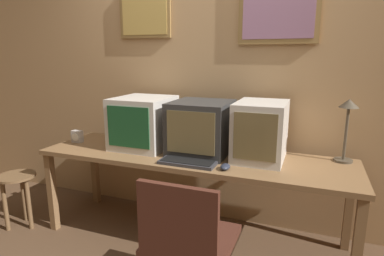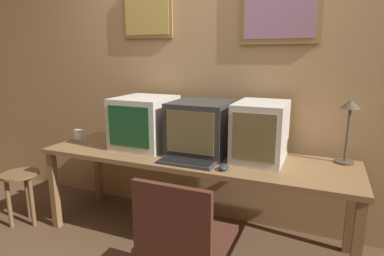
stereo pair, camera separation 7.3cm
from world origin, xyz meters
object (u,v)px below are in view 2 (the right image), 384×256
at_px(monitor_right, 260,131).
at_px(desk_clock, 80,136).
at_px(monitor_center, 201,127).
at_px(monitor_left, 145,122).
at_px(desk_lamp, 349,118).
at_px(keyboard_main, 187,162).
at_px(side_stool, 21,187).
at_px(mouse_near_keyboard, 224,167).
at_px(office_chair, 184,256).

bearing_deg(monitor_right, desk_clock, -175.96).
xyz_separation_m(monitor_center, desk_clock, (-1.11, -0.11, -0.15)).
distance_m(monitor_left, desk_lamp, 1.54).
relative_size(keyboard_main, side_stool, 0.85).
distance_m(keyboard_main, mouse_near_keyboard, 0.28).
bearing_deg(mouse_near_keyboard, desk_lamp, 32.16).
bearing_deg(mouse_near_keyboard, monitor_right, 61.31).
bearing_deg(monitor_right, side_stool, -167.10).
bearing_deg(desk_clock, desk_lamp, 7.02).
xyz_separation_m(monitor_left, monitor_center, (0.50, 0.01, -0.01)).
bearing_deg(desk_clock, mouse_near_keyboard, -8.42).
bearing_deg(keyboard_main, monitor_left, 150.73).
distance_m(mouse_near_keyboard, side_stool, 1.83).
height_order(monitor_left, mouse_near_keyboard, monitor_left).
distance_m(desk_clock, side_stool, 0.66).
bearing_deg(desk_clock, side_stool, -138.74).
xyz_separation_m(monitor_center, desk_lamp, (1.03, 0.16, 0.13)).
height_order(monitor_center, desk_clock, monitor_center).
relative_size(keyboard_main, mouse_near_keyboard, 3.98).
xyz_separation_m(mouse_near_keyboard, desk_lamp, (0.75, 0.47, 0.31)).
relative_size(keyboard_main, office_chair, 0.47).
xyz_separation_m(keyboard_main, mouse_near_keyboard, (0.28, -0.02, 0.01)).
bearing_deg(side_stool, monitor_left, 23.21).
bearing_deg(monitor_right, desk_lamp, 14.92).
bearing_deg(monitor_right, monitor_left, -178.87).
bearing_deg(monitor_right, keyboard_main, -146.23).
bearing_deg(keyboard_main, monitor_right, 33.77).
relative_size(monitor_left, office_chair, 0.57).
height_order(monitor_right, mouse_near_keyboard, monitor_right).
height_order(monitor_right, office_chair, monitor_right).
xyz_separation_m(monitor_left, desk_lamp, (1.53, 0.17, 0.12)).
height_order(monitor_left, monitor_right, monitor_right).
height_order(monitor_center, monitor_right, monitor_right).
bearing_deg(desk_lamp, monitor_right, -165.08).
relative_size(monitor_center, monitor_right, 0.99).
bearing_deg(monitor_center, office_chair, -74.94).
bearing_deg(monitor_left, desk_lamp, 6.42).
relative_size(mouse_near_keyboard, side_stool, 0.21).
xyz_separation_m(monitor_center, side_stool, (-1.50, -0.44, -0.56)).
height_order(office_chair, side_stool, office_chair).
distance_m(keyboard_main, desk_lamp, 1.16).
xyz_separation_m(desk_lamp, side_stool, (-2.53, -0.60, -0.69)).
bearing_deg(desk_lamp, side_stool, -166.64).
bearing_deg(monitor_left, office_chair, -48.33).
height_order(keyboard_main, office_chair, office_chair).
bearing_deg(side_stool, monitor_center, 16.44).
height_order(mouse_near_keyboard, office_chair, office_chair).
relative_size(monitor_right, side_stool, 0.99).
height_order(keyboard_main, desk_clock, desk_clock).
bearing_deg(desk_lamp, office_chair, -129.57).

